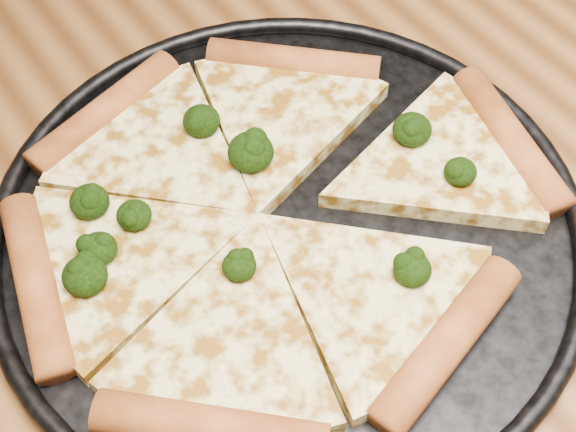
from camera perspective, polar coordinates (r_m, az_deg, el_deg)
dining_table at (r=0.65m, az=6.92°, el=-1.25°), size 1.20×0.90×0.75m
pizza_pan at (r=0.53m, az=-0.00°, el=-0.51°), size 0.40×0.40×0.02m
pizza at (r=0.53m, az=-1.39°, el=0.24°), size 0.38×0.34×0.03m
broccoli_florets at (r=0.52m, az=-3.82°, el=1.63°), size 0.27×0.20×0.02m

